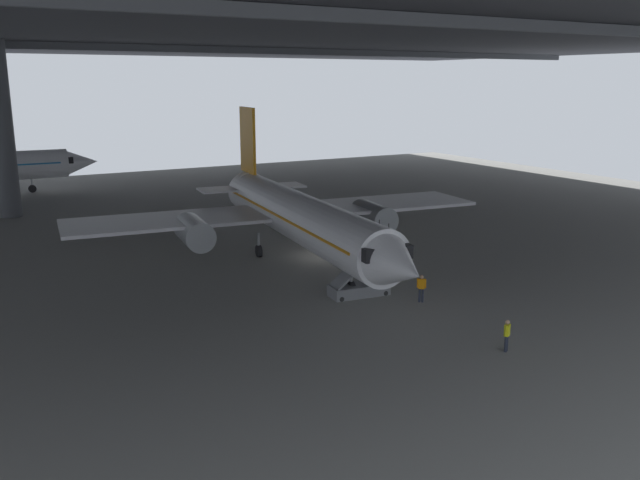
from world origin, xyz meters
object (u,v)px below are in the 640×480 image
airplane_main (296,216)px  crew_worker_by_stairs (421,287)px  boarding_stairs (360,284)px  crew_worker_near_nose (507,334)px

airplane_main → crew_worker_by_stairs: airplane_main is taller
boarding_stairs → airplane_main: bearing=86.8°
airplane_main → crew_worker_near_nose: airplane_main is taller
crew_worker_near_nose → crew_worker_by_stairs: (1.02, 7.97, 0.04)m
crew_worker_by_stairs → boarding_stairs: bearing=129.5°
airplane_main → boarding_stairs: 9.68m
airplane_main → boarding_stairs: airplane_main is taller
crew_worker_by_stairs → crew_worker_near_nose: bearing=-97.3°
boarding_stairs → crew_worker_near_nose: size_ratio=2.77×
boarding_stairs → crew_worker_near_nose: 11.00m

